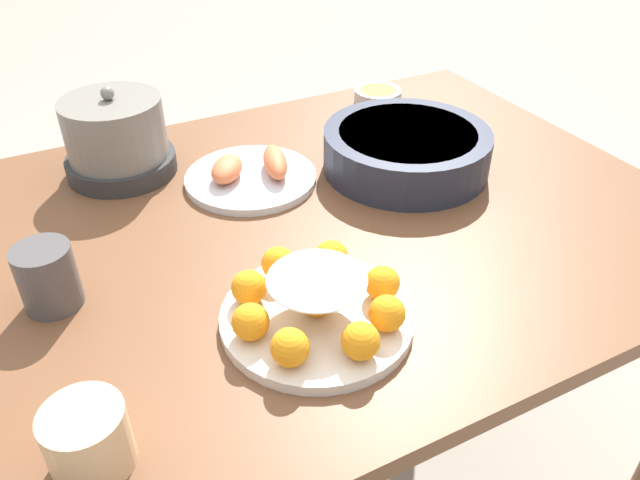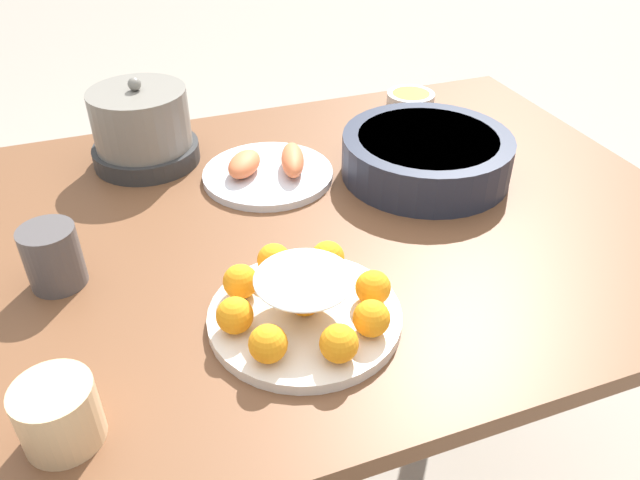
# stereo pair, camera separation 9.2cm
# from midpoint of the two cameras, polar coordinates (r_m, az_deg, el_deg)

# --- Properties ---
(ground_plane) EXTENTS (12.00, 12.00, 0.00)m
(ground_plane) POSITION_cam_midpoint_polar(r_m,az_deg,el_deg) (1.60, -1.61, -20.95)
(ground_plane) COLOR #9E9384
(dining_table) EXTENTS (1.22, 0.93, 0.75)m
(dining_table) POSITION_cam_midpoint_polar(r_m,az_deg,el_deg) (1.12, -2.16, -2.13)
(dining_table) COLOR brown
(dining_table) RESTS_ON ground_plane
(cake_plate) EXTENTS (0.26, 0.26, 0.08)m
(cake_plate) POSITION_cam_midpoint_polar(r_m,az_deg,el_deg) (0.83, -3.54, -6.10)
(cake_plate) COLOR silver
(cake_plate) RESTS_ON dining_table
(serving_bowl) EXTENTS (0.31, 0.31, 0.08)m
(serving_bowl) POSITION_cam_midpoint_polar(r_m,az_deg,el_deg) (1.18, 5.67, 8.23)
(serving_bowl) COLOR #232838
(serving_bowl) RESTS_ON dining_table
(sauce_bowl) EXTENTS (0.11, 0.11, 0.03)m
(sauce_bowl) POSITION_cam_midpoint_polar(r_m,az_deg,el_deg) (1.47, 3.47, 12.97)
(sauce_bowl) COLOR beige
(sauce_bowl) RESTS_ON dining_table
(seafood_platter) EXTENTS (0.24, 0.24, 0.06)m
(seafood_platter) POSITION_cam_midpoint_polar(r_m,az_deg,el_deg) (1.15, -8.60, 5.91)
(seafood_platter) COLOR silver
(seafood_platter) RESTS_ON dining_table
(cup_near) EXTENTS (0.09, 0.09, 0.08)m
(cup_near) POSITION_cam_midpoint_polar(r_m,az_deg,el_deg) (0.73, -24.07, -16.46)
(cup_near) COLOR #DBB27F
(cup_near) RESTS_ON dining_table
(cup_far) EXTENTS (0.08, 0.08, 0.09)m
(cup_far) POSITION_cam_midpoint_polar(r_m,az_deg,el_deg) (0.94, -26.28, -3.17)
(cup_far) COLOR #4C4747
(cup_far) RESTS_ON dining_table
(warming_pot) EXTENTS (0.20, 0.20, 0.17)m
(warming_pot) POSITION_cam_midpoint_polar(r_m,az_deg,el_deg) (1.22, -20.21, 8.63)
(warming_pot) COLOR #2D2D2D
(warming_pot) RESTS_ON dining_table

